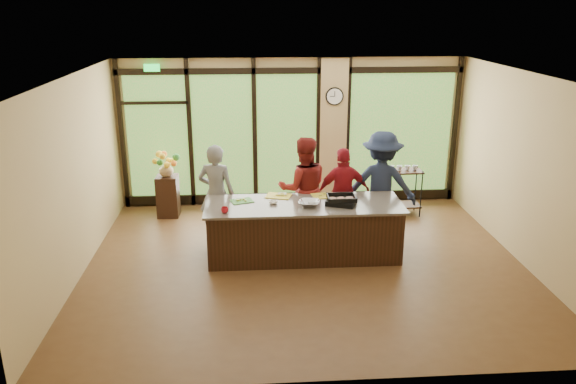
{
  "coord_description": "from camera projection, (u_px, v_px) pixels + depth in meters",
  "views": [
    {
      "loc": [
        -0.86,
        -8.22,
        3.99
      ],
      "look_at": [
        -0.25,
        0.4,
        1.09
      ],
      "focal_mm": 35.0,
      "sensor_mm": 36.0,
      "label": 1
    }
  ],
  "objects": [
    {
      "name": "left_wall",
      "position": [
        74.0,
        179.0,
        8.39
      ],
      "size": [
        0.0,
        6.0,
        6.0
      ],
      "primitive_type": "plane",
      "rotation": [
        1.57,
        0.0,
        1.57
      ],
      "color": "tan",
      "rests_on": "floor"
    },
    {
      "name": "cook_left",
      "position": [
        216.0,
        194.0,
        9.7
      ],
      "size": [
        0.72,
        0.56,
        1.75
      ],
      "primitive_type": "imported",
      "rotation": [
        0.0,
        0.0,
        2.89
      ],
      "color": "slate",
      "rests_on": "floor"
    },
    {
      "name": "flower_stand",
      "position": [
        168.0,
        196.0,
        11.02
      ],
      "size": [
        0.42,
        0.42,
        0.82
      ],
      "primitive_type": "cube",
      "rotation": [
        0.0,
        0.0,
        -0.03
      ],
      "color": "black",
      "rests_on": "floor"
    },
    {
      "name": "ceiling",
      "position": [
        307.0,
        76.0,
        8.14
      ],
      "size": [
        7.0,
        7.0,
        0.0
      ],
      "primitive_type": "plane",
      "rotation": [
        3.14,
        0.0,
        0.0
      ],
      "color": "silver",
      "rests_on": "back_wall"
    },
    {
      "name": "cook_midleft",
      "position": [
        303.0,
        188.0,
        9.83
      ],
      "size": [
        0.94,
        0.75,
        1.84
      ],
      "primitive_type": "imported",
      "rotation": [
        0.0,
        0.0,
        3.2
      ],
      "color": "maroon",
      "rests_on": "floor"
    },
    {
      "name": "prep_bowl_far",
      "position": [
        282.0,
        195.0,
        9.47
      ],
      "size": [
        0.14,
        0.14,
        0.03
      ],
      "primitive_type": "imported",
      "rotation": [
        0.0,
        0.0,
        -0.01
      ],
      "color": "white",
      "rests_on": "countertop"
    },
    {
      "name": "island_base",
      "position": [
        304.0,
        231.0,
        9.24
      ],
      "size": [
        3.1,
        1.0,
        0.88
      ],
      "primitive_type": "cube",
      "color": "black",
      "rests_on": "floor"
    },
    {
      "name": "cutting_board_left",
      "position": [
        242.0,
        201.0,
        9.19
      ],
      "size": [
        0.42,
        0.36,
        0.01
      ],
      "primitive_type": "cube",
      "rotation": [
        0.0,
        0.0,
        0.32
      ],
      "color": "#3F8731",
      "rests_on": "countertop"
    },
    {
      "name": "floor",
      "position": [
        305.0,
        263.0,
        9.1
      ],
      "size": [
        7.0,
        7.0,
        0.0
      ],
      "primitive_type": "plane",
      "color": "#56361E",
      "rests_on": "ground"
    },
    {
      "name": "flower_vase",
      "position": [
        166.0,
        169.0,
        10.85
      ],
      "size": [
        0.33,
        0.33,
        0.29
      ],
      "primitive_type": "imported",
      "rotation": [
        0.0,
        0.0,
        -0.18
      ],
      "color": "#9C7D55",
      "rests_on": "flower_stand"
    },
    {
      "name": "roasting_pan",
      "position": [
        341.0,
        202.0,
        9.04
      ],
      "size": [
        0.56,
        0.5,
        0.08
      ],
      "primitive_type": "cube",
      "rotation": [
        0.0,
        0.0,
        -0.4
      ],
      "color": "black",
      "rests_on": "countertop"
    },
    {
      "name": "bar_cart",
      "position": [
        402.0,
        185.0,
        11.05
      ],
      "size": [
        0.75,
        0.45,
        1.01
      ],
      "rotation": [
        0.0,
        0.0,
        0.03
      ],
      "color": "black",
      "rests_on": "floor"
    },
    {
      "name": "cook_right",
      "position": [
        381.0,
        185.0,
        9.92
      ],
      "size": [
        1.38,
        1.01,
        1.92
      ],
      "primitive_type": "imported",
      "rotation": [
        0.0,
        0.0,
        2.87
      ],
      "color": "#1B243D",
      "rests_on": "floor"
    },
    {
      "name": "cook_midright",
      "position": [
        343.0,
        193.0,
        9.89
      ],
      "size": [
        0.99,
        0.49,
        1.64
      ],
      "primitive_type": "imported",
      "rotation": [
        0.0,
        0.0,
        3.23
      ],
      "color": "maroon",
      "rests_on": "floor"
    },
    {
      "name": "prep_bowl_mid",
      "position": [
        312.0,
        202.0,
        9.09
      ],
      "size": [
        0.15,
        0.15,
        0.04
      ],
      "primitive_type": "imported",
      "rotation": [
        0.0,
        0.0,
        -0.19
      ],
      "color": "white",
      "rests_on": "countertop"
    },
    {
      "name": "back_wall",
      "position": [
        291.0,
        132.0,
        11.46
      ],
      "size": [
        7.0,
        0.0,
        7.0
      ],
      "primitive_type": "plane",
      "rotation": [
        1.57,
        0.0,
        0.0
      ],
      "color": "tan",
      "rests_on": "floor"
    },
    {
      "name": "wall_clock",
      "position": [
        335.0,
        96.0,
        11.15
      ],
      "size": [
        0.36,
        0.04,
        0.36
      ],
      "color": "black",
      "rests_on": "window_wall"
    },
    {
      "name": "mixing_bowl",
      "position": [
        309.0,
        203.0,
        8.98
      ],
      "size": [
        0.39,
        0.39,
        0.08
      ],
      "primitive_type": "imported",
      "rotation": [
        0.0,
        0.0,
        -0.17
      ],
      "color": "silver",
      "rests_on": "countertop"
    },
    {
      "name": "cutting_board_center",
      "position": [
        278.0,
        196.0,
        9.44
      ],
      "size": [
        0.48,
        0.41,
        0.01
      ],
      "primitive_type": "cube",
      "rotation": [
        0.0,
        0.0,
        -0.29
      ],
      "color": "gold",
      "rests_on": "countertop"
    },
    {
      "name": "red_ramekin",
      "position": [
        225.0,
        210.0,
        8.67
      ],
      "size": [
        0.13,
        0.13,
        0.09
      ],
      "primitive_type": "imported",
      "rotation": [
        0.0,
        0.0,
        0.13
      ],
      "color": "#AD111D",
      "rests_on": "countertop"
    },
    {
      "name": "right_wall",
      "position": [
        527.0,
        170.0,
        8.85
      ],
      "size": [
        0.0,
        6.0,
        6.0
      ],
      "primitive_type": "plane",
      "rotation": [
        1.57,
        0.0,
        -1.57
      ],
      "color": "tan",
      "rests_on": "floor"
    },
    {
      "name": "prep_bowl_near",
      "position": [
        273.0,
        202.0,
        9.08
      ],
      "size": [
        0.15,
        0.15,
        0.04
      ],
      "primitive_type": "imported",
      "rotation": [
        0.0,
        0.0,
        -0.02
      ],
      "color": "white",
      "rests_on": "countertop"
    },
    {
      "name": "window_wall",
      "position": [
        300.0,
        138.0,
        11.46
      ],
      "size": [
        6.9,
        0.12,
        3.0
      ],
      "color": "tan",
      "rests_on": "floor"
    },
    {
      "name": "cutting_board_right",
      "position": [
        324.0,
        196.0,
        9.45
      ],
      "size": [
        0.44,
        0.36,
        0.01
      ],
      "primitive_type": "cube",
      "rotation": [
        0.0,
        0.0,
        0.16
      ],
      "color": "gold",
      "rests_on": "countertop"
    },
    {
      "name": "countertop",
      "position": [
        304.0,
        205.0,
        9.09
      ],
      "size": [
        3.2,
        1.1,
        0.04
      ],
      "primitive_type": "cube",
      "color": "#6E625B",
      "rests_on": "island_base"
    }
  ]
}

